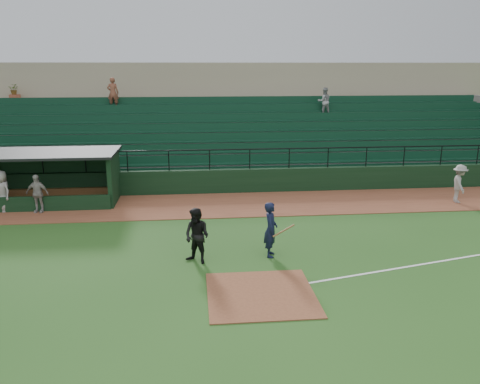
{
  "coord_description": "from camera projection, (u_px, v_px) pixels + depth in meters",
  "views": [
    {
      "loc": [
        -1.79,
        -13.15,
        6.24
      ],
      "look_at": [
        0.0,
        5.0,
        1.4
      ],
      "focal_mm": 35.9,
      "sensor_mm": 36.0,
      "label": 1
    }
  ],
  "objects": [
    {
      "name": "ground",
      "position": [
        256.0,
        279.0,
        14.41
      ],
      "size": [
        90.0,
        90.0,
        0.0
      ],
      "primitive_type": "plane",
      "color": "#234E19",
      "rests_on": "ground"
    },
    {
      "name": "warning_track",
      "position": [
        234.0,
        204.0,
        22.1
      ],
      "size": [
        40.0,
        4.0,
        0.03
      ],
      "primitive_type": "cube",
      "color": "brown",
      "rests_on": "ground"
    },
    {
      "name": "home_plate_dirt",
      "position": [
        261.0,
        294.0,
        13.45
      ],
      "size": [
        3.0,
        3.0,
        0.03
      ],
      "primitive_type": "cube",
      "color": "brown",
      "rests_on": "ground"
    },
    {
      "name": "stadium_structure",
      "position": [
        222.0,
        131.0,
        29.65
      ],
      "size": [
        38.0,
        13.08,
        6.4
      ],
      "color": "black",
      "rests_on": "ground"
    },
    {
      "name": "dugout",
      "position": [
        23.0,
        174.0,
        22.34
      ],
      "size": [
        8.9,
        3.2,
        2.42
      ],
      "color": "black",
      "rests_on": "ground"
    },
    {
      "name": "batter_at_plate",
      "position": [
        271.0,
        229.0,
        15.96
      ],
      "size": [
        1.07,
        0.75,
        1.88
      ],
      "color": "black",
      "rests_on": "ground"
    },
    {
      "name": "umpire",
      "position": [
        197.0,
        236.0,
        15.41
      ],
      "size": [
        1.13,
        1.08,
        1.83
      ],
      "primitive_type": "imported",
      "rotation": [
        0.0,
        0.0,
        -0.63
      ],
      "color": "black",
      "rests_on": "ground"
    },
    {
      "name": "runner",
      "position": [
        459.0,
        184.0,
        22.18
      ],
      "size": [
        0.92,
        1.28,
        1.78
      ],
      "primitive_type": "imported",
      "rotation": [
        0.0,
        0.0,
        1.32
      ],
      "color": "gray",
      "rests_on": "warning_track"
    },
    {
      "name": "dugout_player_a",
      "position": [
        37.0,
        193.0,
        20.7
      ],
      "size": [
        1.03,
        0.55,
        1.68
      ],
      "primitive_type": "imported",
      "rotation": [
        0.0,
        0.0,
        -0.15
      ],
      "color": "#A5A09A",
      "rests_on": "warning_track"
    },
    {
      "name": "dugout_player_b",
      "position": [
        3.0,
        191.0,
        20.85
      ],
      "size": [
        1.05,
        0.97,
        1.81
      ],
      "primitive_type": "imported",
      "rotation": [
        0.0,
        0.0,
        -0.6
      ],
      "color": "#A09C96",
      "rests_on": "warning_track"
    }
  ]
}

